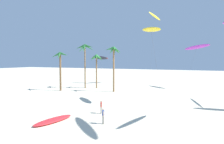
{
  "coord_description": "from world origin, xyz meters",
  "views": [
    {
      "loc": [
        7.42,
        0.75,
        7.06
      ],
      "look_at": [
        -0.26,
        17.11,
        6.01
      ],
      "focal_mm": 33.65,
      "sensor_mm": 36.0,
      "label": 1
    }
  ],
  "objects_px": {
    "grounded_kite_2": "(53,120)",
    "person_mid_field": "(101,106)",
    "palm_tree_2": "(97,60)",
    "palm_tree_3": "(114,55)",
    "palm_tree_0": "(60,60)",
    "flying_kite_2": "(155,16)",
    "palm_tree_1": "(85,51)",
    "flying_kite_8": "(151,30)",
    "flying_kite_4": "(197,47)",
    "person_near_right": "(103,115)",
    "flying_kite_7": "(101,58)"
  },
  "relations": [
    {
      "from": "palm_tree_3",
      "to": "person_near_right",
      "type": "distance_m",
      "value": 24.34
    },
    {
      "from": "flying_kite_7",
      "to": "person_mid_field",
      "type": "height_order",
      "value": "flying_kite_7"
    },
    {
      "from": "palm_tree_3",
      "to": "flying_kite_7",
      "type": "bearing_deg",
      "value": 128.16
    },
    {
      "from": "palm_tree_2",
      "to": "palm_tree_3",
      "type": "xyz_separation_m",
      "value": [
        6.32,
        -3.63,
        1.22
      ]
    },
    {
      "from": "palm_tree_3",
      "to": "grounded_kite_2",
      "type": "bearing_deg",
      "value": -82.38
    },
    {
      "from": "flying_kite_2",
      "to": "person_near_right",
      "type": "xyz_separation_m",
      "value": [
        4.13,
        -39.62,
        -18.45
      ]
    },
    {
      "from": "person_mid_field",
      "to": "palm_tree_1",
      "type": "bearing_deg",
      "value": 127.23
    },
    {
      "from": "palm_tree_0",
      "to": "flying_kite_4",
      "type": "height_order",
      "value": "flying_kite_4"
    },
    {
      "from": "grounded_kite_2",
      "to": "person_mid_field",
      "type": "xyz_separation_m",
      "value": [
        3.22,
        5.57,
        0.75
      ]
    },
    {
      "from": "palm_tree_3",
      "to": "person_mid_field",
      "type": "relative_size",
      "value": 5.87
    },
    {
      "from": "palm_tree_1",
      "to": "person_mid_field",
      "type": "height_order",
      "value": "palm_tree_1"
    },
    {
      "from": "palm_tree_2",
      "to": "palm_tree_3",
      "type": "distance_m",
      "value": 7.39
    },
    {
      "from": "flying_kite_8",
      "to": "person_near_right",
      "type": "distance_m",
      "value": 17.18
    },
    {
      "from": "flying_kite_7",
      "to": "palm_tree_0",
      "type": "bearing_deg",
      "value": -94.89
    },
    {
      "from": "grounded_kite_2",
      "to": "person_mid_field",
      "type": "height_order",
      "value": "person_mid_field"
    },
    {
      "from": "flying_kite_2",
      "to": "flying_kite_8",
      "type": "relative_size",
      "value": 1.65
    },
    {
      "from": "person_near_right",
      "to": "palm_tree_1",
      "type": "bearing_deg",
      "value": 126.28
    },
    {
      "from": "palm_tree_3",
      "to": "person_near_right",
      "type": "relative_size",
      "value": 5.68
    },
    {
      "from": "flying_kite_7",
      "to": "person_near_right",
      "type": "height_order",
      "value": "flying_kite_7"
    },
    {
      "from": "grounded_kite_2",
      "to": "person_mid_field",
      "type": "bearing_deg",
      "value": 59.99
    },
    {
      "from": "flying_kite_4",
      "to": "grounded_kite_2",
      "type": "xyz_separation_m",
      "value": [
        -12.95,
        -37.36,
        -10.0
      ]
    },
    {
      "from": "flying_kite_2",
      "to": "flying_kite_4",
      "type": "height_order",
      "value": "flying_kite_2"
    },
    {
      "from": "palm_tree_2",
      "to": "grounded_kite_2",
      "type": "distance_m",
      "value": 29.29
    },
    {
      "from": "flying_kite_7",
      "to": "flying_kite_4",
      "type": "bearing_deg",
      "value": 2.06
    },
    {
      "from": "palm_tree_1",
      "to": "palm_tree_3",
      "type": "distance_m",
      "value": 9.3
    },
    {
      "from": "palm_tree_0",
      "to": "palm_tree_1",
      "type": "height_order",
      "value": "palm_tree_1"
    },
    {
      "from": "palm_tree_0",
      "to": "grounded_kite_2",
      "type": "relative_size",
      "value": 1.59
    },
    {
      "from": "palm_tree_2",
      "to": "flying_kite_2",
      "type": "xyz_separation_m",
      "value": [
        10.86,
        14.4,
        12.5
      ]
    },
    {
      "from": "flying_kite_2",
      "to": "grounded_kite_2",
      "type": "relative_size",
      "value": 3.73
    },
    {
      "from": "flying_kite_7",
      "to": "person_mid_field",
      "type": "distance_m",
      "value": 35.69
    },
    {
      "from": "palm_tree_2",
      "to": "person_near_right",
      "type": "height_order",
      "value": "palm_tree_2"
    },
    {
      "from": "palm_tree_2",
      "to": "person_mid_field",
      "type": "bearing_deg",
      "value": -59.32
    },
    {
      "from": "palm_tree_0",
      "to": "palm_tree_2",
      "type": "bearing_deg",
      "value": 52.81
    },
    {
      "from": "palm_tree_2",
      "to": "person_mid_field",
      "type": "xyz_separation_m",
      "value": [
        12.65,
        -21.33,
        -5.99
      ]
    },
    {
      "from": "palm_tree_0",
      "to": "flying_kite_4",
      "type": "xyz_separation_m",
      "value": [
        27.82,
        17.61,
        3.23
      ]
    },
    {
      "from": "palm_tree_0",
      "to": "palm_tree_3",
      "type": "bearing_deg",
      "value": 16.67
    },
    {
      "from": "person_mid_field",
      "to": "palm_tree_0",
      "type": "bearing_deg",
      "value": 141.89
    },
    {
      "from": "person_near_right",
      "to": "palm_tree_3",
      "type": "bearing_deg",
      "value": 111.87
    },
    {
      "from": "palm_tree_2",
      "to": "flying_kite_4",
      "type": "relative_size",
      "value": 0.76
    },
    {
      "from": "flying_kite_2",
      "to": "grounded_kite_2",
      "type": "distance_m",
      "value": 45.58
    },
    {
      "from": "flying_kite_4",
      "to": "flying_kite_8",
      "type": "xyz_separation_m",
      "value": [
        -5.61,
        -22.53,
        1.71
      ]
    },
    {
      "from": "palm_tree_3",
      "to": "grounded_kite_2",
      "type": "relative_size",
      "value": 1.79
    },
    {
      "from": "palm_tree_2",
      "to": "grounded_kite_2",
      "type": "relative_size",
      "value": 1.51
    },
    {
      "from": "flying_kite_8",
      "to": "palm_tree_1",
      "type": "bearing_deg",
      "value": 150.83
    },
    {
      "from": "flying_kite_4",
      "to": "person_near_right",
      "type": "height_order",
      "value": "flying_kite_4"
    },
    {
      "from": "flying_kite_4",
      "to": "palm_tree_0",
      "type": "bearing_deg",
      "value": -147.67
    },
    {
      "from": "palm_tree_0",
      "to": "flying_kite_8",
      "type": "bearing_deg",
      "value": -12.51
    },
    {
      "from": "palm_tree_0",
      "to": "person_near_right",
      "type": "bearing_deg",
      "value": -41.51
    },
    {
      "from": "flying_kite_8",
      "to": "flying_kite_2",
      "type": "bearing_deg",
      "value": 102.62
    },
    {
      "from": "person_near_right",
      "to": "person_mid_field",
      "type": "relative_size",
      "value": 1.03
    }
  ]
}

